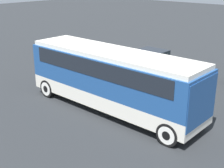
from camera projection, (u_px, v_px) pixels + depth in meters
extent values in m
plane|color=#26282B|center=(112.00, 109.00, 16.63)|extent=(120.00, 120.00, 0.00)
cube|color=silver|center=(112.00, 95.00, 16.36)|extent=(10.02, 2.52, 0.77)
cube|color=navy|center=(112.00, 72.00, 15.92)|extent=(10.02, 2.52, 1.79)
cube|color=black|center=(112.00, 64.00, 15.78)|extent=(8.82, 2.56, 0.81)
cube|color=silver|center=(112.00, 53.00, 15.59)|extent=(9.82, 2.32, 0.22)
cube|color=navy|center=(199.00, 101.00, 12.94)|extent=(0.36, 2.42, 2.05)
cylinder|color=black|center=(168.00, 134.00, 13.01)|extent=(1.03, 0.28, 1.03)
cylinder|color=silver|center=(168.00, 134.00, 13.01)|extent=(0.80, 0.30, 0.80)
cylinder|color=black|center=(168.00, 134.00, 13.01)|extent=(0.39, 0.32, 0.39)
cylinder|color=black|center=(195.00, 117.00, 14.62)|extent=(1.03, 0.28, 1.03)
cylinder|color=silver|center=(195.00, 117.00, 14.62)|extent=(0.80, 0.30, 0.80)
cylinder|color=black|center=(195.00, 117.00, 14.62)|extent=(0.39, 0.32, 0.39)
cylinder|color=black|center=(48.00, 88.00, 18.20)|extent=(1.03, 0.28, 1.03)
cylinder|color=silver|center=(48.00, 88.00, 18.20)|extent=(0.80, 0.30, 0.80)
cylinder|color=black|center=(48.00, 88.00, 18.20)|extent=(0.39, 0.32, 0.39)
cylinder|color=black|center=(77.00, 79.00, 19.81)|extent=(1.03, 0.28, 1.03)
cylinder|color=silver|center=(77.00, 79.00, 19.81)|extent=(0.80, 0.30, 0.80)
cylinder|color=black|center=(77.00, 79.00, 19.81)|extent=(0.39, 0.32, 0.39)
cube|color=#BCBCC1|center=(120.00, 66.00, 22.35)|extent=(4.52, 1.87, 0.59)
cube|color=black|center=(118.00, 58.00, 22.28)|extent=(2.35, 1.68, 0.50)
cylinder|color=black|center=(132.00, 77.00, 20.71)|extent=(0.70, 0.22, 0.70)
cylinder|color=black|center=(132.00, 77.00, 20.71)|extent=(0.27, 0.26, 0.27)
cylinder|color=black|center=(147.00, 71.00, 21.89)|extent=(0.70, 0.22, 0.70)
cylinder|color=black|center=(147.00, 71.00, 21.89)|extent=(0.27, 0.26, 0.27)
cylinder|color=black|center=(95.00, 67.00, 22.94)|extent=(0.70, 0.22, 0.70)
cylinder|color=black|center=(95.00, 67.00, 22.94)|extent=(0.27, 0.26, 0.27)
cylinder|color=black|center=(110.00, 62.00, 24.12)|extent=(0.70, 0.22, 0.70)
cylinder|color=black|center=(110.00, 62.00, 24.12)|extent=(0.27, 0.26, 0.27)
cube|color=#2D5638|center=(154.00, 60.00, 23.87)|extent=(4.08, 1.77, 0.62)
cube|color=black|center=(153.00, 53.00, 23.78)|extent=(2.12, 1.59, 0.48)
cylinder|color=black|center=(166.00, 69.00, 22.40)|extent=(0.68, 0.22, 0.68)
cylinder|color=black|center=(166.00, 69.00, 22.40)|extent=(0.26, 0.26, 0.26)
cylinder|color=black|center=(177.00, 65.00, 23.51)|extent=(0.68, 0.22, 0.68)
cylinder|color=black|center=(177.00, 65.00, 23.51)|extent=(0.26, 0.26, 0.26)
cylinder|color=black|center=(132.00, 61.00, 24.38)|extent=(0.68, 0.22, 0.68)
cylinder|color=black|center=(132.00, 61.00, 24.38)|extent=(0.26, 0.26, 0.26)
cylinder|color=black|center=(144.00, 58.00, 25.49)|extent=(0.68, 0.22, 0.68)
cylinder|color=black|center=(144.00, 58.00, 25.49)|extent=(0.26, 0.26, 0.26)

